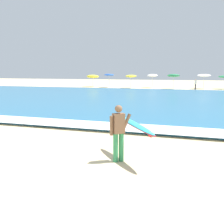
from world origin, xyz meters
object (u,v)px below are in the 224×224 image
at_px(beach_umbrella_0, 93,76).
at_px(beach_umbrella_4, 174,76).
at_px(beach_umbrella_1, 109,75).
at_px(beachgoer_near_row_left, 196,84).
at_px(beach_umbrella_2, 131,76).
at_px(beach_umbrella_3, 152,75).
at_px(surfer_with_board, 126,128).
at_px(beach_umbrella_5, 204,75).

distance_m(beach_umbrella_0, beach_umbrella_4, 14.40).
height_order(beach_umbrella_1, beach_umbrella_4, beach_umbrella_4).
distance_m(beach_umbrella_1, beachgoer_near_row_left, 14.36).
xyz_separation_m(beach_umbrella_2, beach_umbrella_4, (6.90, -0.28, 0.12)).
xyz_separation_m(beach_umbrella_1, beach_umbrella_3, (7.24, 1.51, -0.07)).
xyz_separation_m(beach_umbrella_0, beach_umbrella_2, (7.40, -1.46, 0.12)).
bearing_deg(surfer_with_board, beach_umbrella_1, 109.05).
height_order(beach_umbrella_0, beach_umbrella_1, beach_umbrella_1).
xyz_separation_m(surfer_with_board, beach_umbrella_1, (-12.12, 35.08, 1.12)).
bearing_deg(beachgoer_near_row_left, beach_umbrella_3, 159.36).
relative_size(surfer_with_board, beach_umbrella_4, 0.88).
distance_m(beach_umbrella_0, beach_umbrella_1, 3.52).
distance_m(beach_umbrella_2, beachgoer_near_row_left, 10.32).
bearing_deg(beach_umbrella_3, surfer_with_board, -82.42).
bearing_deg(beach_umbrella_5, beach_umbrella_2, -171.75).
distance_m(surfer_with_board, beach_umbrella_0, 39.19).
bearing_deg(beach_umbrella_0, beach_umbrella_2, -11.13).
distance_m(beach_umbrella_1, beach_umbrella_5, 15.52).
relative_size(beach_umbrella_2, beach_umbrella_4, 0.92).
relative_size(beach_umbrella_0, beach_umbrella_4, 0.93).
relative_size(beach_umbrella_3, beach_umbrella_4, 0.98).
height_order(surfer_with_board, beach_umbrella_3, beach_umbrella_3).
height_order(beach_umbrella_0, beach_umbrella_4, beach_umbrella_4).
relative_size(beach_umbrella_5, beachgoer_near_row_left, 1.51).
bearing_deg(beachgoer_near_row_left, beach_umbrella_2, 176.85).
xyz_separation_m(surfer_with_board, beach_umbrella_3, (-4.87, 36.60, 1.05)).
distance_m(beach_umbrella_0, beach_umbrella_3, 10.65).
distance_m(beach_umbrella_3, beach_umbrella_4, 4.35).
distance_m(beach_umbrella_2, beach_umbrella_5, 11.59).
bearing_deg(beach_umbrella_5, beach_umbrella_1, -175.93).
xyz_separation_m(beach_umbrella_4, beachgoer_near_row_left, (3.35, -0.29, -1.25)).
bearing_deg(beach_umbrella_1, beach_umbrella_4, -4.39).
bearing_deg(beach_umbrella_0, beach_umbrella_5, 0.63).
relative_size(beach_umbrella_1, beach_umbrella_4, 0.99).
bearing_deg(beach_umbrella_4, beach_umbrella_3, 147.31).
height_order(surfer_with_board, beach_umbrella_5, beach_umbrella_5).
height_order(beach_umbrella_1, beach_umbrella_5, beach_umbrella_5).
xyz_separation_m(beach_umbrella_0, beachgoer_near_row_left, (17.64, -2.02, -1.01)).
bearing_deg(beachgoer_near_row_left, beach_umbrella_1, 175.48).
height_order(surfer_with_board, beach_umbrella_2, beach_umbrella_2).
height_order(beach_umbrella_4, beachgoer_near_row_left, beach_umbrella_4).
bearing_deg(beach_umbrella_1, beach_umbrella_2, -7.97).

